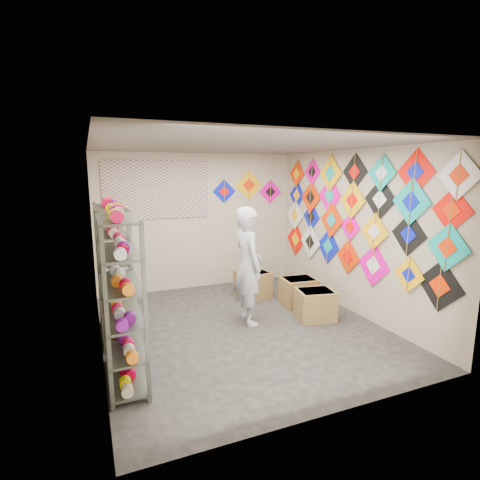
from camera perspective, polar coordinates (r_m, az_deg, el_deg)
name	(u,v)px	position (r m, az deg, el deg)	size (l,w,h in m)	color
ground	(241,327)	(5.87, 0.22, -13.16)	(4.50, 4.50, 0.00)	black
room_walls	(242,221)	(5.42, 0.23, 2.98)	(4.50, 4.50, 4.50)	#B7A78C
shelf_rack_front	(122,301)	(4.35, -17.58, -8.82)	(0.40, 1.10, 1.90)	#4C5147
shelf_rack_back	(113,272)	(5.60, -18.77, -4.60)	(0.40, 1.10, 1.90)	#4C5147
string_spools	(116,277)	(4.95, -18.31, -5.39)	(0.12, 2.36, 0.12)	#EB104C
kite_wall_display	(351,215)	(6.46, 16.62, 3.61)	(0.06, 4.29, 2.09)	black
back_wall_kites	(249,189)	(7.88, 1.36, 7.78)	(1.55, 0.02, 0.71)	#0916C2
poster	(157,190)	(7.31, -12.49, 7.47)	(2.00, 0.01, 1.10)	#53479A
shopkeeper	(248,266)	(5.77, 1.22, -3.96)	(0.45, 0.67, 1.83)	silver
carton_a	(315,305)	(6.21, 11.39, -9.63)	(0.57, 0.48, 0.48)	brown
carton_b	(299,291)	(6.81, 8.91, -7.74)	(0.59, 0.48, 0.48)	brown
carton_c	(253,284)	(7.10, 1.99, -6.76)	(0.52, 0.57, 0.50)	brown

